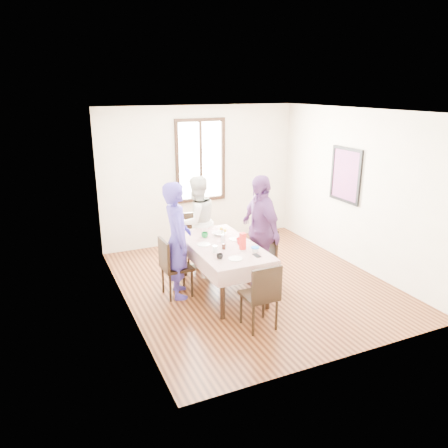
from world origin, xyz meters
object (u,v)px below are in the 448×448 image
at_px(chair_right, 260,255).
at_px(chair_far, 196,240).
at_px(dining_table, 223,268).
at_px(chair_left, 177,267).
at_px(person_far, 196,222).
at_px(person_left, 177,240).
at_px(chair_near, 259,295).
at_px(person_right, 260,230).

height_order(chair_right, chair_far, same).
height_order(dining_table, chair_left, chair_left).
distance_m(dining_table, chair_far, 1.16).
xyz_separation_m(chair_right, person_far, (-0.68, 1.08, 0.35)).
xyz_separation_m(dining_table, chair_right, (0.68, 0.05, 0.08)).
bearing_deg(dining_table, person_far, 90.00).
height_order(dining_table, person_left, person_left).
height_order(chair_far, chair_near, same).
relative_size(chair_far, chair_near, 1.00).
relative_size(chair_left, chair_near, 1.00).
xyz_separation_m(dining_table, person_left, (-0.66, 0.16, 0.50)).
xyz_separation_m(chair_right, person_left, (-1.35, 0.11, 0.42)).
bearing_deg(person_right, person_far, -149.21).
bearing_deg(chair_left, chair_right, 83.56).
xyz_separation_m(chair_far, chair_near, (0.00, -2.31, 0.00)).
bearing_deg(chair_near, chair_right, 60.05).
relative_size(chair_right, person_right, 0.52).
height_order(person_left, person_far, person_left).
xyz_separation_m(chair_near, person_right, (0.66, 1.21, 0.43)).
relative_size(person_left, person_far, 1.09).
relative_size(chair_far, person_far, 0.57).
bearing_deg(dining_table, chair_near, -90.00).
bearing_deg(person_right, chair_far, -149.70).
xyz_separation_m(chair_right, chair_near, (-0.68, -1.21, 0.00)).
relative_size(chair_near, person_left, 0.52).
xyz_separation_m(dining_table, person_far, (0.00, 1.13, 0.43)).
relative_size(dining_table, person_left, 0.96).
distance_m(chair_right, chair_near, 1.39).
relative_size(dining_table, person_far, 1.05).
bearing_deg(chair_near, person_right, 60.71).
xyz_separation_m(dining_table, person_right, (0.66, 0.05, 0.51)).
height_order(chair_left, person_right, person_right).
bearing_deg(person_left, dining_table, -93.28).
bearing_deg(chair_far, person_right, 129.34).
bearing_deg(chair_far, chair_left, 63.90).
relative_size(person_far, person_right, 0.91).
relative_size(chair_right, person_left, 0.52).
xyz_separation_m(chair_left, chair_right, (1.36, -0.11, 0.00)).
height_order(dining_table, chair_near, chair_near).
height_order(chair_left, chair_right, same).
xyz_separation_m(chair_near, person_left, (-0.66, 1.31, 0.42)).
height_order(chair_near, person_far, person_far).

